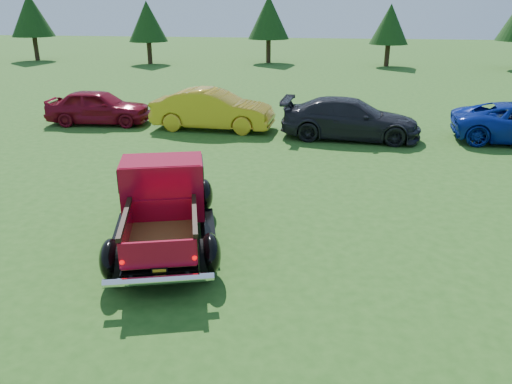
{
  "coord_description": "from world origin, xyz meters",
  "views": [
    {
      "loc": [
        1.82,
        -9.18,
        4.52
      ],
      "look_at": [
        0.47,
        0.2,
        0.89
      ],
      "focal_mm": 35.0,
      "sensor_mm": 36.0,
      "label": 1
    }
  ],
  "objects_px": {
    "tree_far_west": "(31,15)",
    "show_car_yellow": "(213,110)",
    "tree_west": "(147,21)",
    "tree_mid_right": "(390,24)",
    "pickup_truck": "(164,200)",
    "tree_mid_left": "(269,17)",
    "show_car_grey": "(350,119)",
    "show_car_red": "(98,107)"
  },
  "relations": [
    {
      "from": "tree_far_west",
      "to": "show_car_yellow",
      "type": "bearing_deg",
      "value": -47.16
    },
    {
      "from": "tree_mid_left",
      "to": "show_car_grey",
      "type": "bearing_deg",
      "value": -76.09
    },
    {
      "from": "tree_mid_right",
      "to": "pickup_truck",
      "type": "relative_size",
      "value": 0.93
    },
    {
      "from": "tree_west",
      "to": "show_car_yellow",
      "type": "xyz_separation_m",
      "value": [
        9.58,
        -20.11,
        -2.37
      ]
    },
    {
      "from": "show_car_red",
      "to": "show_car_yellow",
      "type": "bearing_deg",
      "value": -97.46
    },
    {
      "from": "tree_mid_right",
      "to": "pickup_truck",
      "type": "xyz_separation_m",
      "value": [
        -7.34,
        -30.25,
        -2.19
      ]
    },
    {
      "from": "tree_west",
      "to": "tree_mid_right",
      "type": "xyz_separation_m",
      "value": [
        18.0,
        1.0,
        -0.14
      ]
    },
    {
      "from": "tree_far_west",
      "to": "tree_mid_left",
      "type": "bearing_deg",
      "value": 3.01
    },
    {
      "from": "tree_far_west",
      "to": "show_car_grey",
      "type": "height_order",
      "value": "tree_far_west"
    },
    {
      "from": "show_car_grey",
      "to": "show_car_red",
      "type": "bearing_deg",
      "value": 88.96
    },
    {
      "from": "tree_mid_right",
      "to": "show_car_grey",
      "type": "relative_size",
      "value": 0.92
    },
    {
      "from": "tree_west",
      "to": "pickup_truck",
      "type": "relative_size",
      "value": 0.98
    },
    {
      "from": "tree_far_west",
      "to": "show_car_grey",
      "type": "xyz_separation_m",
      "value": [
        24.63,
        -21.73,
        -2.82
      ]
    },
    {
      "from": "tree_mid_right",
      "to": "show_car_red",
      "type": "xyz_separation_m",
      "value": [
        -13.05,
        -20.88,
        -2.3
      ]
    },
    {
      "from": "tree_mid_right",
      "to": "show_car_yellow",
      "type": "xyz_separation_m",
      "value": [
        -8.42,
        -21.11,
        -2.23
      ]
    },
    {
      "from": "pickup_truck",
      "to": "show_car_red",
      "type": "xyz_separation_m",
      "value": [
        -5.72,
        9.37,
        -0.11
      ]
    },
    {
      "from": "tree_mid_left",
      "to": "show_car_yellow",
      "type": "distance_m",
      "value": 22.28
    },
    {
      "from": "tree_far_west",
      "to": "show_car_red",
      "type": "height_order",
      "value": "tree_far_west"
    },
    {
      "from": "show_car_grey",
      "to": "show_car_yellow",
      "type": "bearing_deg",
      "value": 87.01
    },
    {
      "from": "show_car_yellow",
      "to": "pickup_truck",
      "type": "bearing_deg",
      "value": -170.05
    },
    {
      "from": "tree_mid_right",
      "to": "show_car_yellow",
      "type": "bearing_deg",
      "value": -111.75
    },
    {
      "from": "tree_far_west",
      "to": "tree_west",
      "type": "xyz_separation_m",
      "value": [
        10.0,
        -1.0,
        -0.41
      ]
    },
    {
      "from": "tree_west",
      "to": "show_car_red",
      "type": "height_order",
      "value": "tree_west"
    },
    {
      "from": "pickup_truck",
      "to": "show_car_yellow",
      "type": "xyz_separation_m",
      "value": [
        -1.09,
        9.14,
        -0.04
      ]
    },
    {
      "from": "tree_west",
      "to": "pickup_truck",
      "type": "bearing_deg",
      "value": -69.97
    },
    {
      "from": "tree_west",
      "to": "tree_mid_left",
      "type": "height_order",
      "value": "tree_mid_left"
    },
    {
      "from": "tree_west",
      "to": "show_car_grey",
      "type": "distance_m",
      "value": 25.49
    },
    {
      "from": "tree_far_west",
      "to": "show_car_red",
      "type": "distance_m",
      "value": 25.83
    },
    {
      "from": "show_car_yellow",
      "to": "tree_mid_right",
      "type": "bearing_deg",
      "value": -18.59
    },
    {
      "from": "tree_far_west",
      "to": "pickup_truck",
      "type": "bearing_deg",
      "value": -55.66
    },
    {
      "from": "tree_mid_left",
      "to": "pickup_truck",
      "type": "distance_m",
      "value": 31.4
    },
    {
      "from": "tree_mid_left",
      "to": "show_car_grey",
      "type": "height_order",
      "value": "tree_mid_left"
    },
    {
      "from": "tree_mid_left",
      "to": "pickup_truck",
      "type": "height_order",
      "value": "tree_mid_left"
    },
    {
      "from": "tree_far_west",
      "to": "show_car_yellow",
      "type": "relative_size",
      "value": 1.15
    },
    {
      "from": "tree_west",
      "to": "tree_mid_left",
      "type": "xyz_separation_m",
      "value": [
        9.0,
        2.0,
        0.27
      ]
    },
    {
      "from": "tree_far_west",
      "to": "show_car_yellow",
      "type": "xyz_separation_m",
      "value": [
        19.58,
        -21.11,
        -2.78
      ]
    },
    {
      "from": "tree_west",
      "to": "show_car_grey",
      "type": "height_order",
      "value": "tree_west"
    },
    {
      "from": "tree_west",
      "to": "tree_mid_left",
      "type": "distance_m",
      "value": 9.22
    },
    {
      "from": "show_car_grey",
      "to": "tree_far_west",
      "type": "bearing_deg",
      "value": 52.58
    },
    {
      "from": "show_car_red",
      "to": "show_car_grey",
      "type": "xyz_separation_m",
      "value": [
        9.68,
        -0.85,
        0.02
      ]
    },
    {
      "from": "tree_west",
      "to": "tree_mid_right",
      "type": "distance_m",
      "value": 18.03
    },
    {
      "from": "tree_mid_left",
      "to": "show_car_yellow",
      "type": "bearing_deg",
      "value": -88.51
    }
  ]
}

